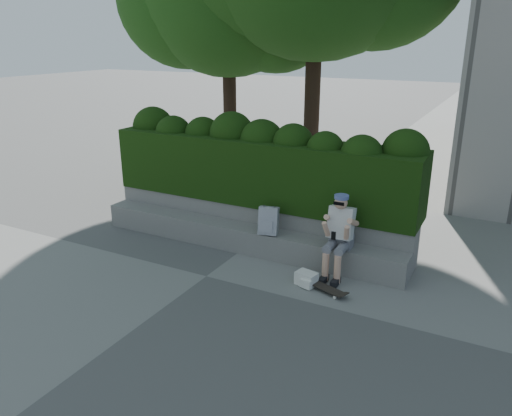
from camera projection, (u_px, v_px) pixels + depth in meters
The scene contains 8 objects.
ground at pixel (206, 276), 8.21m from camera, with size 80.00×80.00×0.00m, color slate.
bench_ledge at pixel (243, 238), 9.19m from camera, with size 6.00×0.45×0.45m, color gray.
planter_wall at pixel (255, 222), 9.53m from camera, with size 6.00×0.50×0.75m, color gray.
hedge at pixel (261, 170), 9.40m from camera, with size 6.00×1.00×1.20m, color black.
person at pixel (339, 232), 8.03m from camera, with size 0.40×0.76×1.38m.
skateboard at pixel (325, 288), 7.71m from camera, with size 0.73×0.40×0.07m.
backpack_plaid at pixel (268, 221), 8.70m from camera, with size 0.33×0.18×0.49m, color silver.
backpack_ground at pixel (306, 278), 7.91m from camera, with size 0.32×0.23×0.21m, color silver.
Camera 1 is at (4.17, -6.16, 3.75)m, focal length 35.00 mm.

